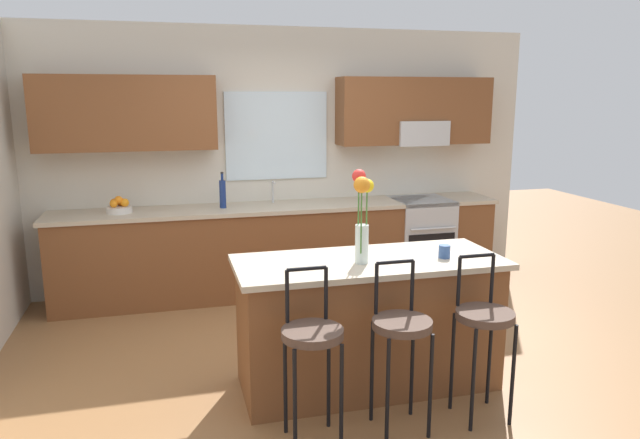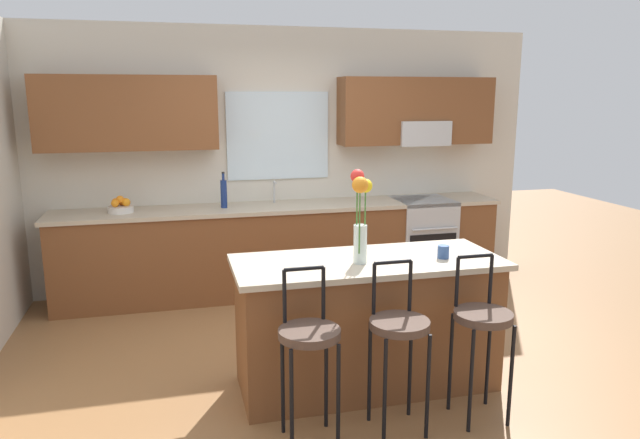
# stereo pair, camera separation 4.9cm
# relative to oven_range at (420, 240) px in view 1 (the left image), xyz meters

# --- Properties ---
(ground_plane) EXTENTS (14.00, 14.00, 0.00)m
(ground_plane) POSITION_rel_oven_range_xyz_m (-1.52, -1.68, -0.46)
(ground_plane) COLOR olive
(back_wall_assembly) EXTENTS (5.60, 0.50, 2.70)m
(back_wall_assembly) POSITION_rel_oven_range_xyz_m (-1.49, 0.31, 1.05)
(back_wall_assembly) COLOR beige
(back_wall_assembly) RESTS_ON ground
(counter_run) EXTENTS (4.56, 0.64, 0.92)m
(counter_run) POSITION_rel_oven_range_xyz_m (-1.52, 0.02, 0.01)
(counter_run) COLOR brown
(counter_run) RESTS_ON ground
(sink_faucet) EXTENTS (0.02, 0.13, 0.23)m
(sink_faucet) POSITION_rel_oven_range_xyz_m (-1.59, 0.17, 0.60)
(sink_faucet) COLOR #B7BABC
(sink_faucet) RESTS_ON counter_run
(oven_range) EXTENTS (0.60, 0.64, 0.92)m
(oven_range) POSITION_rel_oven_range_xyz_m (0.00, 0.00, 0.00)
(oven_range) COLOR #B7BABC
(oven_range) RESTS_ON ground
(kitchen_island) EXTENTS (1.84, 0.76, 0.92)m
(kitchen_island) POSITION_rel_oven_range_xyz_m (-1.34, -2.11, 0.00)
(kitchen_island) COLOR brown
(kitchen_island) RESTS_ON ground
(bar_stool_near) EXTENTS (0.36, 0.36, 1.04)m
(bar_stool_near) POSITION_rel_oven_range_xyz_m (-1.89, -2.70, 0.18)
(bar_stool_near) COLOR black
(bar_stool_near) RESTS_ON ground
(bar_stool_middle) EXTENTS (0.36, 0.36, 1.04)m
(bar_stool_middle) POSITION_rel_oven_range_xyz_m (-1.34, -2.70, 0.18)
(bar_stool_middle) COLOR black
(bar_stool_middle) RESTS_ON ground
(bar_stool_far) EXTENTS (0.36, 0.36, 1.04)m
(bar_stool_far) POSITION_rel_oven_range_xyz_m (-0.79, -2.70, 0.18)
(bar_stool_far) COLOR black
(bar_stool_far) RESTS_ON ground
(flower_vase) EXTENTS (0.15, 0.16, 0.63)m
(flower_vase) POSITION_rel_oven_range_xyz_m (-1.42, -2.19, 0.82)
(flower_vase) COLOR silver
(flower_vase) RESTS_ON kitchen_island
(mug_ceramic) EXTENTS (0.08, 0.08, 0.09)m
(mug_ceramic) POSITION_rel_oven_range_xyz_m (-0.83, -2.21, 0.51)
(mug_ceramic) COLOR #33518C
(mug_ceramic) RESTS_ON kitchen_island
(fruit_bowl_oranges) EXTENTS (0.24, 0.24, 0.16)m
(fruit_bowl_oranges) POSITION_rel_oven_range_xyz_m (-3.10, 0.03, 0.52)
(fruit_bowl_oranges) COLOR silver
(fruit_bowl_oranges) RESTS_ON counter_run
(bottle_olive_oil) EXTENTS (0.06, 0.06, 0.36)m
(bottle_olive_oil) POSITION_rel_oven_range_xyz_m (-2.12, 0.02, 0.61)
(bottle_olive_oil) COLOR navy
(bottle_olive_oil) RESTS_ON counter_run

